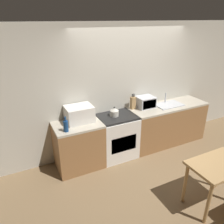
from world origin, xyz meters
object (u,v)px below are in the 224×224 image
(bottle, at_px, (66,126))
(dining_table, at_px, (218,170))
(toaster_oven, at_px, (145,102))
(microwave, at_px, (79,114))
(kettle, at_px, (114,112))
(stove_range, at_px, (117,136))

(bottle, bearing_deg, dining_table, -42.43)
(toaster_oven, bearing_deg, microwave, -178.57)
(kettle, distance_m, microwave, 0.69)
(kettle, distance_m, dining_table, 2.01)
(microwave, bearing_deg, bottle, -139.95)
(kettle, height_order, toaster_oven, toaster_oven)
(stove_range, distance_m, dining_table, 1.94)
(stove_range, xyz_separation_m, dining_table, (0.72, -1.80, 0.17))
(bottle, xyz_separation_m, toaster_oven, (1.80, 0.31, 0.01))
(stove_range, distance_m, kettle, 0.54)
(stove_range, distance_m, toaster_oven, 0.95)
(microwave, distance_m, bottle, 0.43)
(microwave, relative_size, toaster_oven, 1.33)
(microwave, bearing_deg, kettle, -5.98)
(bottle, bearing_deg, stove_range, 9.69)
(kettle, bearing_deg, stove_range, -30.10)
(kettle, xyz_separation_m, dining_table, (0.76, -1.82, -0.36))
(microwave, bearing_deg, toaster_oven, 1.43)
(dining_table, bearing_deg, microwave, 127.30)
(microwave, bearing_deg, dining_table, -52.70)
(microwave, distance_m, toaster_oven, 1.47)
(bottle, height_order, dining_table, bottle)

